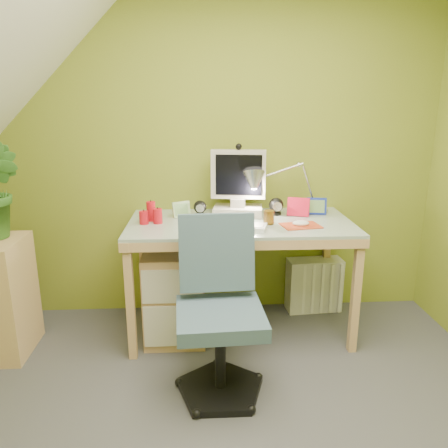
{
  "coord_description": "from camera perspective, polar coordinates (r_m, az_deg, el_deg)",
  "views": [
    {
      "loc": [
        -0.15,
        -1.6,
        1.58
      ],
      "look_at": [
        0.0,
        1.0,
        0.85
      ],
      "focal_mm": 35.0,
      "sensor_mm": 36.0,
      "label": 1
    }
  ],
  "objects": [
    {
      "name": "wall_back",
      "position": [
        3.22,
        -0.62,
        8.89
      ],
      "size": [
        3.2,
        0.01,
        2.4
      ],
      "primitive_type": "cube",
      "color": "olive",
      "rests_on": "floor"
    },
    {
      "name": "desk",
      "position": [
        3.07,
        2.07,
        -6.88
      ],
      "size": [
        1.5,
        0.76,
        0.8
      ],
      "primitive_type": null,
      "rotation": [
        0.0,
        0.0,
        -0.0
      ],
      "color": "tan",
      "rests_on": "floor"
    },
    {
      "name": "monitor",
      "position": [
        3.06,
        1.88,
        6.18
      ],
      "size": [
        0.43,
        0.29,
        0.55
      ],
      "primitive_type": null,
      "rotation": [
        0.0,
        0.0,
        -0.15
      ],
      "color": "#BDB5AA",
      "rests_on": "desk"
    },
    {
      "name": "speaker_left",
      "position": [
        3.07,
        -3.15,
        2.04
      ],
      "size": [
        0.1,
        0.1,
        0.11
      ],
      "primitive_type": null,
      "rotation": [
        0.0,
        0.0,
        -0.11
      ],
      "color": "black",
      "rests_on": "desk"
    },
    {
      "name": "speaker_right",
      "position": [
        3.12,
        6.83,
        2.3
      ],
      "size": [
        0.12,
        0.12,
        0.12
      ],
      "primitive_type": null,
      "rotation": [
        0.0,
        0.0,
        -0.22
      ],
      "color": "black",
      "rests_on": "desk"
    },
    {
      "name": "keyboard",
      "position": [
        2.8,
        0.78,
        -0.19
      ],
      "size": [
        0.49,
        0.27,
        0.02
      ],
      "primitive_type": "cube",
      "rotation": [
        0.0,
        0.0,
        -0.27
      ],
      "color": "white",
      "rests_on": "desk"
    },
    {
      "name": "mousepad",
      "position": [
        2.87,
        9.98,
        -0.2
      ],
      "size": [
        0.27,
        0.21,
        0.01
      ],
      "primitive_type": "cube",
      "rotation": [
        0.0,
        0.0,
        0.17
      ],
      "color": "#B83E1C",
      "rests_on": "desk"
    },
    {
      "name": "mouse",
      "position": [
        2.87,
        9.99,
        0.09
      ],
      "size": [
        0.12,
        0.08,
        0.04
      ],
      "primitive_type": "ellipsoid",
      "rotation": [
        0.0,
        0.0,
        -0.09
      ],
      "color": "white",
      "rests_on": "mousepad"
    },
    {
      "name": "amber_tumbler",
      "position": [
        2.88,
        5.87,
        0.86
      ],
      "size": [
        0.08,
        0.08,
        0.09
      ],
      "primitive_type": "cylinder",
      "rotation": [
        0.0,
        0.0,
        0.18
      ],
      "color": "brown",
      "rests_on": "desk"
    },
    {
      "name": "candle_cluster",
      "position": [
        2.94,
        -9.58,
        1.46
      ],
      "size": [
        0.18,
        0.16,
        0.13
      ],
      "primitive_type": null,
      "rotation": [
        0.0,
        0.0,
        -0.02
      ],
      "color": "red",
      "rests_on": "desk"
    },
    {
      "name": "photo_frame_red",
      "position": [
        3.11,
        9.68,
        2.22
      ],
      "size": [
        0.15,
        0.07,
        0.13
      ],
      "primitive_type": "cube",
      "rotation": [
        0.0,
        0.0,
        -0.33
      ],
      "color": "red",
      "rests_on": "desk"
    },
    {
      "name": "photo_frame_blue",
      "position": [
        3.18,
        11.98,
        2.3
      ],
      "size": [
        0.14,
        0.05,
        0.12
      ],
      "primitive_type": "cube",
      "rotation": [
        0.0,
        0.0,
        -0.18
      ],
      "color": "#152796",
      "rests_on": "desk"
    },
    {
      "name": "photo_frame_green",
      "position": [
        3.06,
        -5.59,
        1.92
      ],
      "size": [
        0.12,
        0.07,
        0.11
      ],
      "primitive_type": "cube",
      "rotation": [
        0.0,
        0.0,
        0.46
      ],
      "color": "#9ABA80",
      "rests_on": "desk"
    },
    {
      "name": "desk_lamp",
      "position": [
        3.13,
        10.15,
        6.14
      ],
      "size": [
        0.52,
        0.24,
        0.54
      ],
      "primitive_type": null,
      "rotation": [
        0.0,
        0.0,
        -0.05
      ],
      "color": "silver",
      "rests_on": "desk"
    },
    {
      "name": "side_ledge",
      "position": [
        3.14,
        -26.75,
        -8.56
      ],
      "size": [
        0.28,
        0.43,
        0.76
      ],
      "primitive_type": "cube",
      "color": "tan",
      "rests_on": "floor"
    },
    {
      "name": "task_chair",
      "position": [
        2.39,
        -0.49,
        -11.79
      ],
      "size": [
        0.56,
        0.56,
        0.96
      ],
      "primitive_type": null,
      "rotation": [
        0.0,
        0.0,
        0.05
      ],
      "color": "#3E5666",
      "rests_on": "floor"
    },
    {
      "name": "radiator",
      "position": [
        3.5,
        11.66,
        -7.78
      ],
      "size": [
        0.43,
        0.2,
        0.42
      ],
      "primitive_type": "cube",
      "rotation": [
        0.0,
        0.0,
        0.08
      ],
      "color": "silver",
      "rests_on": "floor"
    }
  ]
}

